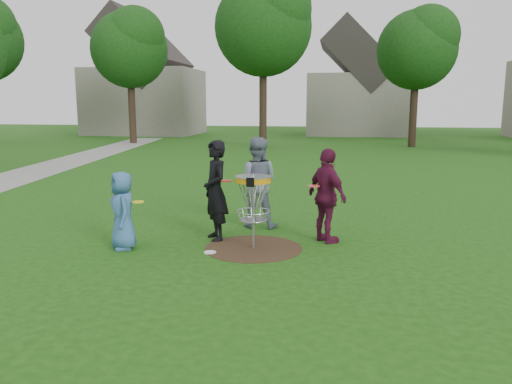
# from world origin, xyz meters

# --- Properties ---
(ground) EXTENTS (100.00, 100.00, 0.00)m
(ground) POSITION_xyz_m (0.00, 0.00, 0.00)
(ground) COLOR #19470F
(ground) RESTS_ON ground
(dirt_patch) EXTENTS (1.80, 1.80, 0.01)m
(dirt_patch) POSITION_xyz_m (0.00, 0.00, 0.00)
(dirt_patch) COLOR #47331E
(dirt_patch) RESTS_ON ground
(concrete_path) EXTENTS (7.75, 39.92, 0.02)m
(concrete_path) POSITION_xyz_m (-10.00, 8.00, 0.01)
(concrete_path) COLOR #9E9E99
(concrete_path) RESTS_ON ground
(player_blue) EXTENTS (0.76, 0.83, 1.42)m
(player_blue) POSITION_xyz_m (-2.34, -0.38, 0.71)
(player_blue) COLOR #38649B
(player_blue) RESTS_ON ground
(player_black) EXTENTS (0.77, 0.85, 1.94)m
(player_black) POSITION_xyz_m (-0.82, 0.50, 0.97)
(player_black) COLOR black
(player_black) RESTS_ON ground
(player_grey) EXTENTS (0.95, 0.74, 1.93)m
(player_grey) POSITION_xyz_m (-0.21, 1.63, 0.97)
(player_grey) COLOR slate
(player_grey) RESTS_ON ground
(player_maroon) EXTENTS (1.00, 1.10, 1.80)m
(player_maroon) POSITION_xyz_m (1.31, 0.64, 0.90)
(player_maroon) COLOR #571432
(player_maroon) RESTS_ON ground
(disc_on_grass) EXTENTS (0.22, 0.22, 0.02)m
(disc_on_grass) POSITION_xyz_m (-0.72, -0.40, 0.01)
(disc_on_grass) COLOR white
(disc_on_grass) RESTS_ON ground
(disc_golf_basket) EXTENTS (0.66, 0.67, 1.38)m
(disc_golf_basket) POSITION_xyz_m (0.00, -0.00, 1.02)
(disc_golf_basket) COLOR #9EA0A5
(disc_golf_basket) RESTS_ON ground
(held_discs) EXTENTS (3.34, 1.91, 0.33)m
(held_discs) POSITION_xyz_m (-0.44, 0.47, 1.09)
(held_discs) COLOR yellow
(held_discs) RESTS_ON ground
(tree_row) EXTENTS (51.20, 17.42, 9.90)m
(tree_row) POSITION_xyz_m (0.44, 20.67, 6.21)
(tree_row) COLOR #38281C
(tree_row) RESTS_ON ground
(house_row) EXTENTS (44.50, 10.65, 11.62)m
(house_row) POSITION_xyz_m (4.78, 33.07, 4.14)
(house_row) COLOR gray
(house_row) RESTS_ON ground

